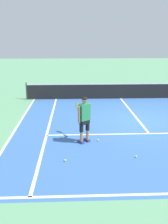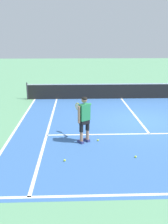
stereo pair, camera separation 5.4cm
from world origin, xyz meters
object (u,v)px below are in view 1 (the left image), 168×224
(tennis_player, at_px, (84,116))
(tennis_ball_by_baseline, at_px, (65,160))
(tennis_ball_near_feet, at_px, (98,140))
(tennis_ball_mid_court, at_px, (136,157))

(tennis_player, distance_m, tennis_ball_by_baseline, 1.93)
(tennis_ball_near_feet, relative_size, tennis_ball_mid_court, 1.00)
(tennis_player, xyz_separation_m, tennis_ball_by_baseline, (-0.67, -1.54, -0.96))
(tennis_ball_mid_court, bearing_deg, tennis_player, 139.41)
(tennis_ball_near_feet, height_order, tennis_ball_by_baseline, same)
(tennis_player, relative_size, tennis_ball_near_feet, 25.95)
(tennis_ball_near_feet, height_order, tennis_ball_mid_court, same)
(tennis_player, relative_size, tennis_ball_mid_court, 25.95)
(tennis_player, distance_m, tennis_ball_near_feet, 1.09)
(tennis_ball_by_baseline, xyz_separation_m, tennis_ball_mid_court, (2.27, 0.17, 0.00))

